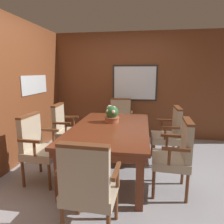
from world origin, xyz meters
TOP-DOWN VIEW (x-y plane):
  - ground_plane at (0.00, 0.00)m, footprint 14.00×14.00m
  - wall_back at (0.00, 1.90)m, footprint 7.20×0.08m
  - wall_left at (-1.60, 0.00)m, footprint 0.08×7.20m
  - dining_table at (0.02, 0.10)m, footprint 1.17×1.98m
  - chair_right_near at (0.95, -0.36)m, footprint 0.48×0.56m
  - chair_head_far at (0.02, 1.44)m, footprint 0.56×0.48m
  - chair_left_far at (-0.92, 0.56)m, footprint 0.49×0.56m
  - chair_head_near at (0.03, -1.24)m, footprint 0.55×0.47m
  - chair_right_far at (0.97, 0.56)m, footprint 0.47×0.55m
  - chair_left_near at (-0.95, -0.35)m, footprint 0.48×0.55m
  - potted_plant at (-0.00, 0.38)m, footprint 0.25×0.25m

SIDE VIEW (x-z plane):
  - ground_plane at x=0.00m, z-range 0.00..0.00m
  - chair_right_near at x=0.95m, z-range 0.05..1.03m
  - chair_head_far at x=0.02m, z-range 0.05..1.03m
  - chair_left_far at x=-0.92m, z-range 0.05..1.03m
  - chair_head_near at x=0.03m, z-range 0.05..1.03m
  - chair_right_far at x=0.97m, z-range 0.05..1.03m
  - chair_left_near at x=-0.95m, z-range 0.05..1.03m
  - dining_table at x=0.02m, z-range 0.27..1.00m
  - potted_plant at x=0.00m, z-range 0.71..1.00m
  - wall_left at x=-1.60m, z-range 0.00..2.45m
  - wall_back at x=0.00m, z-range 0.00..2.45m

